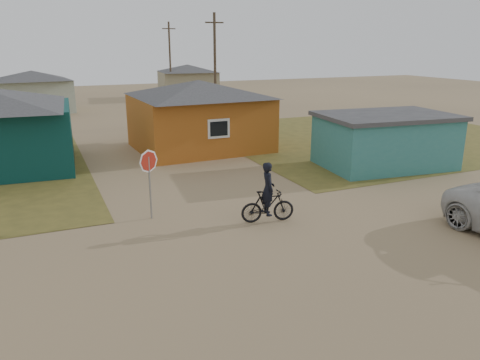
% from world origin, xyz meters
% --- Properties ---
extents(ground, '(120.00, 120.00, 0.00)m').
position_xyz_m(ground, '(0.00, 0.00, 0.00)').
color(ground, '#937955').
extents(grass_ne, '(20.00, 18.00, 0.00)m').
position_xyz_m(grass_ne, '(14.00, 13.00, 0.01)').
color(grass_ne, brown).
rests_on(grass_ne, ground).
extents(house_yellow, '(7.72, 6.76, 3.90)m').
position_xyz_m(house_yellow, '(2.50, 14.00, 2.00)').
color(house_yellow, '#A65719').
rests_on(house_yellow, ground).
extents(shed_turquoise, '(6.71, 4.93, 2.60)m').
position_xyz_m(shed_turquoise, '(9.50, 6.50, 1.31)').
color(shed_turquoise, '#387D78').
rests_on(shed_turquoise, ground).
extents(house_pale_west, '(7.04, 6.15, 3.60)m').
position_xyz_m(house_pale_west, '(-6.00, 34.00, 1.86)').
color(house_pale_west, '#9BA48D').
rests_on(house_pale_west, ground).
extents(house_beige_east, '(6.95, 6.05, 3.60)m').
position_xyz_m(house_beige_east, '(10.00, 40.00, 1.86)').
color(house_beige_east, gray).
rests_on(house_beige_east, ground).
extents(utility_pole_near, '(1.40, 0.20, 8.00)m').
position_xyz_m(utility_pole_near, '(6.50, 22.00, 4.14)').
color(utility_pole_near, '#48392B').
rests_on(utility_pole_near, ground).
extents(utility_pole_far, '(1.40, 0.20, 8.00)m').
position_xyz_m(utility_pole_far, '(7.50, 38.00, 4.14)').
color(utility_pole_far, '#48392B').
rests_on(utility_pole_far, ground).
extents(stop_sign, '(0.80, 0.14, 2.46)m').
position_xyz_m(stop_sign, '(-2.74, 3.94, 1.81)').
color(stop_sign, gray).
rests_on(stop_sign, ground).
extents(cyclist, '(1.91, 0.87, 2.09)m').
position_xyz_m(cyclist, '(0.83, 2.05, 0.76)').
color(cyclist, black).
rests_on(cyclist, ground).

